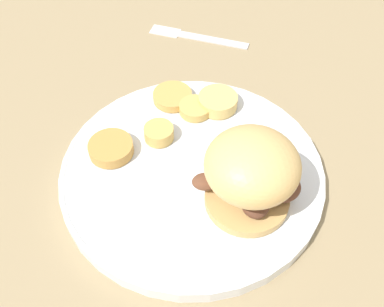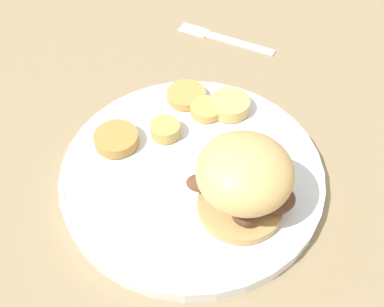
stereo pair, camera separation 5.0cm
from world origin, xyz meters
The scene contains 9 objects.
ground_plane centered at (0.00, 0.00, 0.00)m, with size 4.00×4.00×0.00m, color #937F5B.
dinner_plate centered at (0.00, 0.00, 0.01)m, with size 0.31×0.31×0.02m.
sandwich centered at (-0.08, -0.01, 0.07)m, with size 0.11×0.10×0.09m.
potato_round_0 centered at (0.05, -0.07, 0.03)m, with size 0.04×0.04×0.01m, color tan.
potato_round_1 centered at (0.09, 0.04, 0.03)m, with size 0.05×0.05×0.01m, color #BC8942.
potato_round_2 centered at (0.09, -0.07, 0.03)m, with size 0.05×0.05×0.01m, color tan.
potato_round_3 centered at (0.04, -0.10, 0.03)m, with size 0.05×0.05×0.02m, color #DBB766.
potato_round_4 centered at (0.06, -0.01, 0.03)m, with size 0.04×0.04×0.02m, color tan.
fork centered at (0.17, -0.22, 0.00)m, with size 0.16×0.08×0.00m.
Camera 1 is at (-0.20, 0.25, 0.43)m, focal length 42.00 mm.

